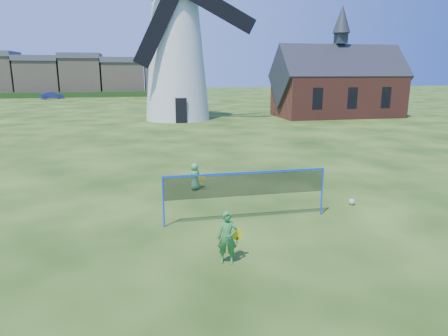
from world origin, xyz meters
TOP-DOWN VIEW (x-y plane):
  - ground at (0.00, 0.00)m, footprint 220.00×220.00m
  - windmill at (1.46, 27.46)m, footprint 14.06×6.10m
  - chapel at (17.75, 26.77)m, footprint 12.87×6.24m
  - badminton_net at (0.71, -0.33)m, footprint 5.05×0.05m
  - player_girl at (-0.47, -2.98)m, footprint 0.69×0.43m
  - player_boy at (-0.34, 3.32)m, footprint 0.66×0.51m
  - play_ball at (4.68, 0.34)m, footprint 0.22×0.22m
  - terraced_houses at (-23.17, 72.00)m, footprint 58.16×8.40m
  - hedge at (-22.00, 66.00)m, footprint 62.00×0.80m
  - car_right at (-16.38, 62.11)m, footprint 3.94×2.30m

SIDE VIEW (x-z plane):
  - ground at x=0.00m, z-range 0.00..0.00m
  - play_ball at x=4.68m, z-range 0.00..0.22m
  - hedge at x=-22.00m, z-range 0.00..1.00m
  - player_boy at x=-0.34m, z-range 0.00..1.05m
  - car_right at x=-16.38m, z-range 0.00..1.23m
  - player_girl at x=-0.47m, z-range 0.00..1.30m
  - badminton_net at x=0.71m, z-range 0.36..1.91m
  - chapel at x=17.75m, z-range -2.38..8.50m
  - terraced_houses at x=-23.17m, z-range -0.19..7.98m
  - windmill at x=1.46m, z-range -2.98..15.82m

